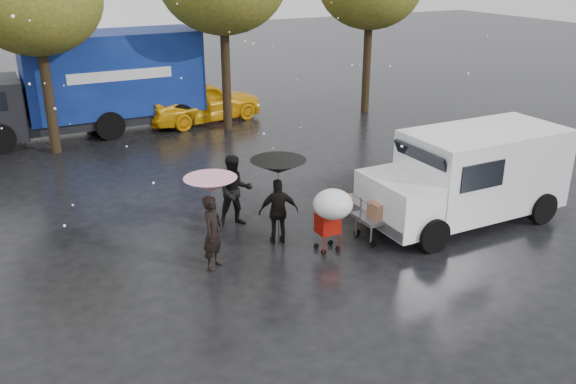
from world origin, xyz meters
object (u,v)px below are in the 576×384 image
person_pink (213,233)px  blue_truck (90,84)px  person_black (279,211)px  yellow_taxi (202,101)px  shopping_cart (332,207)px  vendor_cart (392,206)px  white_van (470,175)px

person_pink → blue_truck: (-0.23, 11.48, 0.97)m
person_black → yellow_taxi: size_ratio=0.32×
shopping_cart → blue_truck: size_ratio=0.18×
vendor_cart → blue_truck: size_ratio=0.18×
shopping_cart → person_black: bearing=127.9°
vendor_cart → blue_truck: blue_truck is taller
white_van → blue_truck: size_ratio=0.59×
blue_truck → yellow_taxi: bearing=-4.1°
white_van → person_pink: bearing=175.5°
white_van → yellow_taxi: bearing=102.3°
person_pink → yellow_taxi: person_pink is taller
vendor_cart → person_pink: bearing=174.4°
white_van → yellow_taxi: size_ratio=1.06×
vendor_cart → yellow_taxi: 11.60m
vendor_cart → shopping_cart: bearing=-175.6°
vendor_cart → person_black: bearing=160.4°
yellow_taxi → shopping_cart: bearing=163.7°
vendor_cart → white_van: bearing=-2.4°
person_black → yellow_taxi: yellow_taxi is taller
vendor_cart → white_van: size_ratio=0.31×
person_black → shopping_cart: person_black is taller
blue_truck → yellow_taxi: blue_truck is taller
person_black → vendor_cart: 2.57m
vendor_cart → shopping_cart: shopping_cart is taller
person_black → vendor_cart: size_ratio=0.98×
vendor_cart → white_van: (2.16, -0.09, 0.43)m
shopping_cart → white_van: size_ratio=0.30×
person_pink → white_van: white_van is taller
vendor_cart → blue_truck: bearing=110.1°
shopping_cart → yellow_taxi: bearing=83.8°
person_pink → person_black: (1.70, 0.46, -0.04)m
person_black → vendor_cart: (2.42, -0.86, -0.02)m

